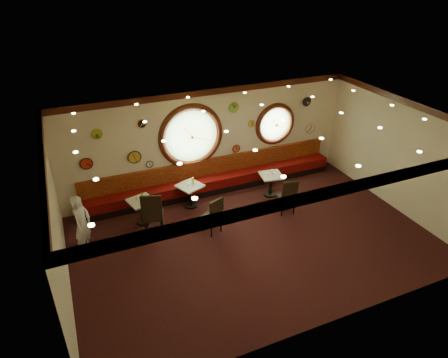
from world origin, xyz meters
TOP-DOWN VIEW (x-y plane):
  - floor at (0.00, 0.00)m, footprint 9.00×6.00m
  - ceiling at (0.00, 0.00)m, footprint 9.00×6.00m
  - wall_back at (0.00, 3.00)m, footprint 9.00×0.02m
  - wall_front at (0.00, -3.00)m, footprint 9.00×0.02m
  - wall_left at (-4.50, 0.00)m, footprint 0.02×6.00m
  - wall_right at (4.50, 0.00)m, footprint 0.02×6.00m
  - molding_back at (0.00, 2.95)m, footprint 9.00×0.10m
  - molding_front at (0.00, -2.95)m, footprint 9.00×0.10m
  - molding_left at (-4.45, 0.00)m, footprint 0.10×6.00m
  - molding_right at (4.45, 0.00)m, footprint 0.10×6.00m
  - banquette_base at (0.00, 2.72)m, footprint 8.00×0.55m
  - banquette_seat at (0.00, 2.72)m, footprint 8.00×0.55m
  - banquette_back at (0.00, 2.94)m, footprint 8.00×0.10m
  - porthole_left_glass at (-0.60, 3.00)m, footprint 1.66×0.02m
  - porthole_left_frame at (-0.60, 2.98)m, footprint 1.98×0.18m
  - porthole_left_ring at (-0.60, 2.95)m, footprint 1.61×0.03m
  - porthole_right_glass at (2.20, 3.00)m, footprint 1.10×0.02m
  - porthole_right_frame at (2.20, 2.98)m, footprint 1.38×0.18m
  - porthole_right_ring at (2.20, 2.95)m, footprint 1.09×0.03m
  - wall_clock_0 at (-3.60, 2.96)m, footprint 0.32×0.03m
  - wall_clock_1 at (-2.00, 2.96)m, footprint 0.24×0.03m
  - wall_clock_2 at (1.35, 2.96)m, footprint 0.22×0.03m
  - wall_clock_3 at (-3.20, 2.96)m, footprint 0.26×0.03m
  - wall_clock_4 at (-2.30, 2.96)m, footprint 0.36×0.03m
  - wall_clock_5 at (3.55, 2.96)m, footprint 0.34×0.03m
  - wall_clock_6 at (3.30, 2.96)m, footprint 0.28×0.03m
  - wall_clock_7 at (0.85, 2.96)m, footprint 0.24×0.03m
  - wall_clock_8 at (0.75, 2.96)m, footprint 0.30×0.03m
  - wall_clock_9 at (-1.90, 2.96)m, footprint 0.20×0.03m
  - table_a at (-2.44, 1.90)m, footprint 0.78×0.78m
  - table_b at (-0.96, 2.17)m, footprint 0.83×0.83m
  - table_c at (1.49, 1.81)m, footprint 0.73×0.73m
  - chair_a at (-2.29, 1.24)m, footprint 0.66×0.66m
  - chair_b at (-0.82, 0.68)m, footprint 0.58×0.58m
  - chair_c at (1.43, 0.72)m, footprint 0.54×0.54m
  - condiment_a_salt at (-2.55, 1.93)m, footprint 0.04×0.04m
  - condiment_b_salt at (-0.99, 2.17)m, footprint 0.04×0.04m
  - condiment_c_salt at (1.39, 1.82)m, footprint 0.03×0.03m
  - condiment_a_pepper at (-2.43, 1.86)m, footprint 0.03×0.03m
  - condiment_b_pepper at (-1.00, 2.14)m, footprint 0.03×0.03m
  - condiment_c_pepper at (1.52, 1.75)m, footprint 0.03×0.03m
  - condiment_a_bottle at (-2.38, 2.00)m, footprint 0.05×0.05m
  - condiment_b_bottle at (-0.83, 2.28)m, footprint 0.05×0.05m
  - condiment_c_bottle at (1.54, 1.85)m, footprint 0.04×0.04m
  - waiter at (-4.00, 1.25)m, footprint 0.61×0.68m

SIDE VIEW (x-z plane):
  - floor at x=0.00m, z-range 0.00..0.00m
  - banquette_base at x=0.00m, z-range 0.00..0.20m
  - banquette_seat at x=0.00m, z-range 0.20..0.50m
  - table_c at x=1.49m, z-range 0.09..0.79m
  - table_b at x=-0.96m, z-range 0.09..0.79m
  - table_a at x=-2.44m, z-range 0.09..0.80m
  - chair_b at x=-0.82m, z-range 0.28..0.95m
  - chair_c at x=1.43m, z-range 0.29..0.96m
  - chair_a at x=-2.29m, z-range 0.33..1.10m
  - condiment_c_salt at x=1.39m, z-range 0.70..0.79m
  - condiment_c_pepper at x=1.52m, z-range 0.70..0.80m
  - banquette_back at x=0.00m, z-range 0.48..1.02m
  - condiment_a_pepper at x=-2.43m, z-range 0.70..0.80m
  - condiment_b_pepper at x=-1.00m, z-range 0.70..0.80m
  - condiment_b_salt at x=-0.99m, z-range 0.70..0.80m
  - condiment_a_salt at x=-2.55m, z-range 0.70..0.82m
  - condiment_c_bottle at x=1.54m, z-range 0.70..0.84m
  - waiter at x=-4.00m, z-range 0.00..1.57m
  - condiment_b_bottle at x=-0.83m, z-range 0.70..0.87m
  - condiment_a_bottle at x=-2.38m, z-range 0.70..0.87m
  - wall_clock_7 at x=0.85m, z-range 1.08..1.32m
  - wall_clock_9 at x=-1.90m, z-range 1.10..1.30m
  - wall_clock_5 at x=3.55m, z-range 1.28..1.62m
  - wall_clock_4 at x=-2.30m, z-range 1.32..1.68m
  - wall_clock_0 at x=-3.60m, z-range 1.39..1.71m
  - wall_back at x=0.00m, z-range 0.00..3.20m
  - wall_front at x=0.00m, z-range 0.00..3.20m
  - wall_left at x=-4.50m, z-range 0.00..3.20m
  - wall_right at x=4.50m, z-range 0.00..3.20m
  - porthole_right_ring at x=2.20m, z-range 1.26..2.34m
  - porthole_right_glass at x=2.20m, z-range 1.25..2.35m
  - porthole_right_frame at x=2.20m, z-range 1.11..2.49m
  - porthole_left_glass at x=-0.60m, z-range 1.02..2.68m
  - porthole_left_frame at x=-0.60m, z-range 0.86..2.84m
  - porthole_left_ring at x=-0.60m, z-range 1.04..2.66m
  - wall_clock_2 at x=1.35m, z-range 1.84..2.06m
  - wall_clock_3 at x=-3.20m, z-range 2.22..2.48m
  - wall_clock_6 at x=3.30m, z-range 2.26..2.54m
  - wall_clock_1 at x=-2.00m, z-range 2.33..2.57m
  - wall_clock_8 at x=0.75m, z-range 2.40..2.70m
  - molding_back at x=0.00m, z-range 3.02..3.20m
  - molding_front at x=0.00m, z-range 3.02..3.20m
  - molding_left at x=-4.45m, z-range 3.02..3.20m
  - molding_right at x=4.45m, z-range 3.02..3.20m
  - ceiling at x=0.00m, z-range 3.19..3.21m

